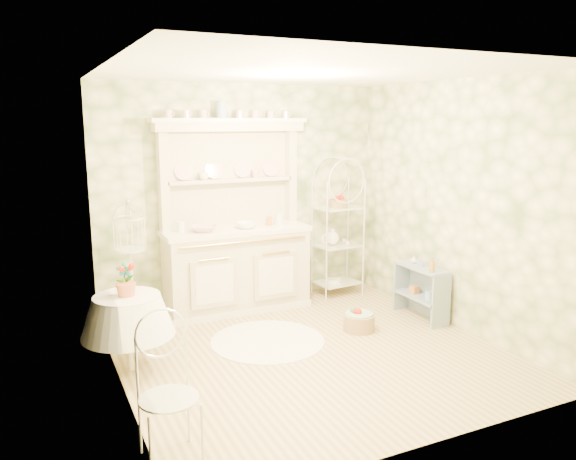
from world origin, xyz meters
name	(u,v)px	position (x,y,z in m)	size (l,w,h in m)	color
floor	(309,352)	(0.00, 0.00, 0.00)	(3.60, 3.60, 0.00)	tan
ceiling	(312,71)	(0.00, 0.00, 2.70)	(3.60, 3.60, 0.00)	white
wall_left	(115,235)	(-1.80, 0.00, 1.35)	(3.60, 3.60, 0.00)	#F5E5BF
wall_right	(458,206)	(1.80, 0.00, 1.35)	(3.60, 3.60, 0.00)	#F5E5BF
wall_back	(243,196)	(0.00, 1.80, 1.35)	(3.60, 3.60, 0.00)	#F5E5BF
wall_front	(436,261)	(0.00, -1.80, 1.35)	(3.60, 3.60, 0.00)	#F5E5BF
kitchen_dresser	(236,217)	(-0.20, 1.52, 1.15)	(1.87, 0.61, 2.29)	beige
bakers_rack	(338,228)	(1.22, 1.56, 0.89)	(0.55, 0.40, 1.78)	white
side_shelf	(421,291)	(1.62, 0.33, 0.32)	(0.28, 0.76, 0.65)	#7F93A6
round_table	(129,334)	(-1.68, 0.35, 0.34)	(0.63, 0.63, 0.69)	white
cafe_chair	(169,403)	(-1.68, -1.20, 0.42)	(0.38, 0.38, 0.84)	white
birdcage_stand	(131,266)	(-1.46, 1.35, 0.73)	(0.34, 0.34, 1.46)	white
floor_basket	(359,320)	(0.76, 0.29, 0.11)	(0.35, 0.35, 0.23)	#A78355
lace_rug	(268,341)	(-0.27, 0.43, 0.00)	(1.19, 1.19, 0.01)	white
bowl_floral	(204,231)	(-0.61, 1.47, 1.02)	(0.30, 0.30, 0.07)	white
bowl_white	(246,228)	(-0.10, 1.44, 1.02)	(0.24, 0.24, 0.08)	white
cup_left	(204,177)	(-0.53, 1.68, 1.61)	(0.12, 0.12, 0.09)	white
cup_right	(256,175)	(0.12, 1.68, 1.61)	(0.10, 0.10, 0.10)	white
potted_geranium	(125,280)	(-1.68, 0.39, 0.85)	(0.15, 0.11, 0.29)	#3F7238
bottle_amber	(432,266)	(1.57, 0.10, 0.68)	(0.06, 0.06, 0.16)	#BB712D
bottle_blue	(420,263)	(1.61, 0.35, 0.65)	(0.05, 0.05, 0.11)	#86A4D2
bottle_glass	(414,260)	(1.64, 0.50, 0.65)	(0.07, 0.07, 0.09)	silver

